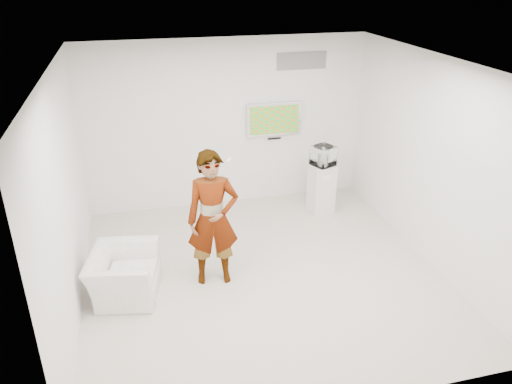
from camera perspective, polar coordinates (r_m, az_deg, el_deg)
room at (r=6.62m, az=0.85°, el=1.51°), size 5.01×5.01×3.00m
tv at (r=9.04m, az=2.05°, el=8.32°), size 1.00×0.08×0.60m
logo_decal at (r=8.99m, az=5.25°, el=14.70°), size 0.90×0.02×0.30m
person at (r=6.76m, az=-4.95°, el=-3.09°), size 0.74×0.53×1.93m
armchair at (r=6.99m, az=-14.87°, el=-9.08°), size 1.04×1.13×0.64m
pedestal at (r=8.95m, az=7.47°, el=0.42°), size 0.47×0.47×0.90m
floor_uplight at (r=9.72m, az=7.61°, el=0.57°), size 0.23×0.23×0.31m
vitrine at (r=8.72m, az=7.69°, el=4.14°), size 0.45×0.45×0.34m
console at (r=8.74m, az=7.67°, el=3.74°), size 0.09×0.16×0.21m
wii_remote at (r=6.59m, az=-3.13°, el=3.60°), size 0.09×0.14×0.04m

